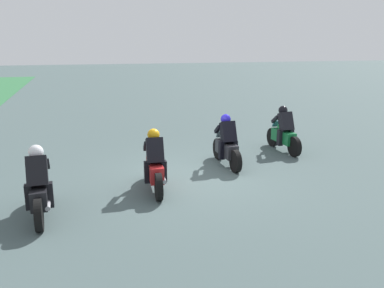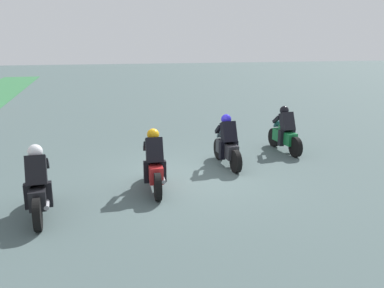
{
  "view_description": "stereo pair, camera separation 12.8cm",
  "coord_description": "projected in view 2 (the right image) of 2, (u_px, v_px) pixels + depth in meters",
  "views": [
    {
      "loc": [
        -9.83,
        2.73,
        3.52
      ],
      "look_at": [
        0.08,
        -0.05,
        0.9
      ],
      "focal_mm": 37.37,
      "sensor_mm": 36.0,
      "label": 1
    },
    {
      "loc": [
        -9.86,
        2.61,
        3.52
      ],
      "look_at": [
        0.08,
        -0.05,
        0.9
      ],
      "focal_mm": 37.37,
      "sensor_mm": 36.0,
      "label": 2
    }
  ],
  "objects": [
    {
      "name": "rider_lane_d",
      "position": [
        38.0,
        187.0,
        8.22
      ],
      "size": [
        2.04,
        0.55,
        1.51
      ],
      "rotation": [
        0.0,
        0.0,
        0.04
      ],
      "color": "black",
      "rests_on": "ground_plane"
    },
    {
      "name": "ground_plane",
      "position": [
        191.0,
        177.0,
        10.76
      ],
      "size": [
        120.0,
        120.0,
        0.0
      ],
      "primitive_type": "plane",
      "color": "#445656"
    },
    {
      "name": "rider_lane_c",
      "position": [
        154.0,
        165.0,
        9.72
      ],
      "size": [
        2.04,
        0.55,
        1.51
      ],
      "rotation": [
        0.0,
        0.0,
        -0.07
      ],
      "color": "black",
      "rests_on": "ground_plane"
    },
    {
      "name": "rider_lane_a",
      "position": [
        285.0,
        133.0,
        13.17
      ],
      "size": [
        2.04,
        0.55,
        1.51
      ],
      "rotation": [
        0.0,
        0.0,
        0.03
      ],
      "color": "black",
      "rests_on": "ground_plane"
    },
    {
      "name": "rider_lane_b",
      "position": [
        227.0,
        145.0,
        11.65
      ],
      "size": [
        2.04,
        0.54,
        1.51
      ],
      "rotation": [
        0.0,
        0.0,
        0.01
      ],
      "color": "black",
      "rests_on": "ground_plane"
    }
  ]
}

